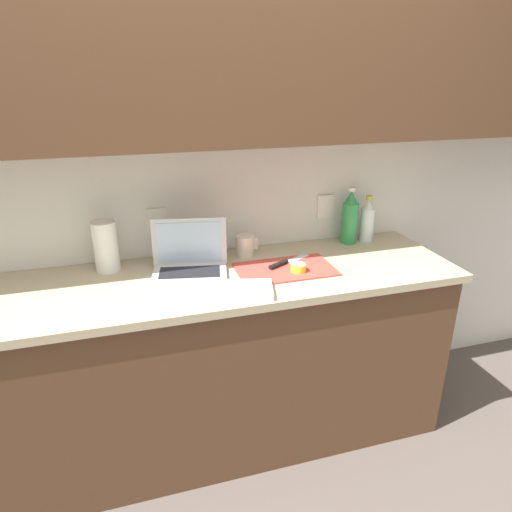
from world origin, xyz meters
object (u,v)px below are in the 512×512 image
laptop (190,261)px  lemon_half_cut (298,267)px  bottle_oil_tall (367,220)px  cutting_board (285,269)px  measuring_cup (245,246)px  knife (283,263)px  bottle_green_soda (350,218)px  paper_towel_roll (106,246)px

laptop → lemon_half_cut: (0.46, -0.14, -0.03)m
bottle_oil_tall → cutting_board: bearing=-155.5°
measuring_cup → knife: bearing=-54.3°
bottle_green_soda → measuring_cup: bearing=-177.7°
bottle_green_soda → bottle_oil_tall: size_ratio=1.21×
knife → lemon_half_cut: lemon_half_cut is taller
bottle_oil_tall → lemon_half_cut: bearing=-149.6°
knife → measuring_cup: measuring_cup is taller
bottle_oil_tall → bottle_green_soda: bearing=180.0°
cutting_board → knife: knife is taller
lemon_half_cut → bottle_green_soda: 0.50m
knife → paper_towel_roll: 0.79m
bottle_oil_tall → paper_towel_roll: (-1.30, -0.02, 0.00)m
bottle_oil_tall → measuring_cup: size_ratio=2.29×
cutting_board → bottle_green_soda: (0.43, 0.24, 0.13)m
paper_towel_roll → cutting_board: bearing=-16.6°
knife → measuring_cup: size_ratio=2.25×
bottle_oil_tall → paper_towel_roll: bearing=-179.2°
measuring_cup → bottle_oil_tall: bearing=1.9°
cutting_board → paper_towel_roll: paper_towel_roll is taller
cutting_board → lemon_half_cut: lemon_half_cut is taller
cutting_board → measuring_cup: measuring_cup is taller
bottle_oil_tall → measuring_cup: (-0.66, -0.02, -0.06)m
cutting_board → paper_towel_roll: bearing=163.4°
measuring_cup → paper_towel_roll: bearing=179.6°
paper_towel_roll → laptop: bearing=-21.0°
knife → bottle_green_soda: size_ratio=0.81×
laptop → paper_towel_roll: (-0.35, 0.13, 0.06)m
cutting_board → lemon_half_cut: bearing=-45.0°
bottle_green_soda → paper_towel_roll: bearing=-179.1°
lemon_half_cut → bottle_oil_tall: 0.58m
bottle_green_soda → bottle_oil_tall: bearing=-0.0°
cutting_board → measuring_cup: 0.26m
lemon_half_cut → measuring_cup: measuring_cup is taller
laptop → knife: bearing=4.1°
knife → measuring_cup: (-0.13, 0.18, 0.03)m
laptop → lemon_half_cut: 0.48m
knife → measuring_cup: bearing=97.5°
bottle_oil_tall → paper_towel_roll: 1.30m
bottle_oil_tall → measuring_cup: bottle_oil_tall is taller
lemon_half_cut → bottle_green_soda: bottle_green_soda is taller
bottle_green_soda → lemon_half_cut: bearing=-143.5°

